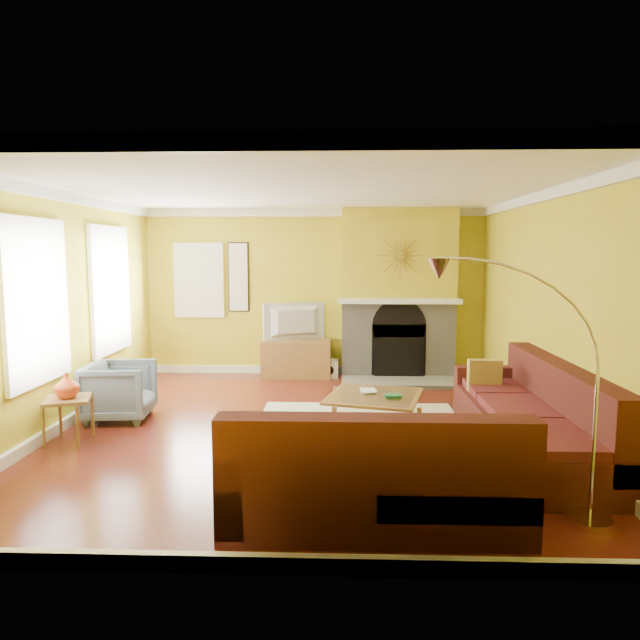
{
  "coord_description": "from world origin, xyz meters",
  "views": [
    {
      "loc": [
        0.42,
        -6.33,
        2.01
      ],
      "look_at": [
        0.18,
        0.4,
        1.2
      ],
      "focal_mm": 32.0,
      "sensor_mm": 36.0,
      "label": 1
    }
  ],
  "objects_px": {
    "sectional_sofa": "(417,416)",
    "arc_lamp": "(522,395)",
    "media_console": "(296,358)",
    "side_table": "(69,420)",
    "armchair": "(120,391)",
    "coffee_table": "(374,411)"
  },
  "relations": [
    {
      "from": "sectional_sofa",
      "to": "arc_lamp",
      "type": "height_order",
      "value": "arc_lamp"
    },
    {
      "from": "media_console",
      "to": "arc_lamp",
      "type": "distance_m",
      "value": 5.4
    },
    {
      "from": "sectional_sofa",
      "to": "arc_lamp",
      "type": "xyz_separation_m",
      "value": [
        0.58,
        -1.25,
        0.53
      ]
    },
    {
      "from": "sectional_sofa",
      "to": "side_table",
      "type": "xyz_separation_m",
      "value": [
        -3.6,
        0.4,
        -0.21
      ]
    },
    {
      "from": "media_console",
      "to": "arc_lamp",
      "type": "xyz_separation_m",
      "value": [
        2.03,
        -4.96,
        0.67
      ]
    },
    {
      "from": "sectional_sofa",
      "to": "arc_lamp",
      "type": "distance_m",
      "value": 1.48
    },
    {
      "from": "sectional_sofa",
      "to": "media_console",
      "type": "bearing_deg",
      "value": 111.29
    },
    {
      "from": "armchair",
      "to": "media_console",
      "type": "bearing_deg",
      "value": -43.31
    },
    {
      "from": "coffee_table",
      "to": "side_table",
      "type": "distance_m",
      "value": 3.31
    },
    {
      "from": "sectional_sofa",
      "to": "armchair",
      "type": "bearing_deg",
      "value": 159.5
    },
    {
      "from": "side_table",
      "to": "arc_lamp",
      "type": "height_order",
      "value": "arc_lamp"
    },
    {
      "from": "armchair",
      "to": "arc_lamp",
      "type": "relative_size",
      "value": 0.39
    },
    {
      "from": "sectional_sofa",
      "to": "side_table",
      "type": "relative_size",
      "value": 7.0
    },
    {
      "from": "armchair",
      "to": "side_table",
      "type": "bearing_deg",
      "value": 161.79
    },
    {
      "from": "media_console",
      "to": "side_table",
      "type": "xyz_separation_m",
      "value": [
        -2.16,
        -3.3,
        -0.06
      ]
    },
    {
      "from": "armchair",
      "to": "sectional_sofa",
      "type": "bearing_deg",
      "value": -115.18
    },
    {
      "from": "coffee_table",
      "to": "arc_lamp",
      "type": "bearing_deg",
      "value": -67.81
    },
    {
      "from": "side_table",
      "to": "coffee_table",
      "type": "bearing_deg",
      "value": 10.99
    },
    {
      "from": "coffee_table",
      "to": "side_table",
      "type": "bearing_deg",
      "value": -169.01
    },
    {
      "from": "side_table",
      "to": "arc_lamp",
      "type": "relative_size",
      "value": 0.25
    },
    {
      "from": "coffee_table",
      "to": "media_console",
      "type": "xyz_separation_m",
      "value": [
        -1.1,
        2.67,
        0.11
      ]
    },
    {
      "from": "sectional_sofa",
      "to": "arc_lamp",
      "type": "relative_size",
      "value": 1.75
    }
  ]
}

